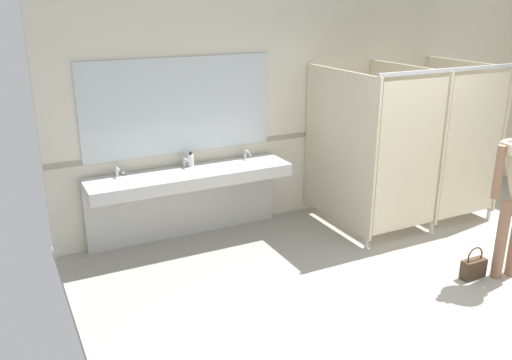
{
  "coord_description": "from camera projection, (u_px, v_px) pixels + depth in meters",
  "views": [
    {
      "loc": [
        -4.01,
        -2.99,
        2.74
      ],
      "look_at": [
        -1.91,
        1.2,
        1.14
      ],
      "focal_mm": 37.52,
      "sensor_mm": 36.0,
      "label": 1
    }
  ],
  "objects": [
    {
      "name": "wall_back_tile_band",
      "position": [
        329.0,
        131.0,
        7.15
      ],
      "size": [
        7.22,
        0.01,
        0.06
      ],
      "primitive_type": "cube",
      "color": "#9E937F",
      "rests_on": "wall_back"
    },
    {
      "name": "mirror_panel",
      "position": [
        179.0,
        106.0,
        6.09
      ],
      "size": [
        2.25,
        0.02,
        1.09
      ],
      "primitive_type": "cube",
      "color": "silver",
      "rests_on": "wall_back"
    },
    {
      "name": "wall_back",
      "position": [
        328.0,
        106.0,
        7.1
      ],
      "size": [
        7.22,
        0.12,
        2.76
      ],
      "primitive_type": "cube",
      "color": "beige",
      "rests_on": "ground_plane"
    },
    {
      "name": "bathroom_stalls",
      "position": [
        414.0,
        142.0,
        6.64
      ],
      "size": [
        2.05,
        1.42,
        2.01
      ],
      "color": "beige",
      "rests_on": "ground_plane"
    },
    {
      "name": "ground_plane",
      "position": [
        489.0,
        305.0,
        5.13
      ],
      "size": [
        7.22,
        6.23,
        0.1
      ],
      "primitive_type": "cube",
      "color": "#9E998E"
    },
    {
      "name": "vanity_counter",
      "position": [
        189.0,
        188.0,
        6.22
      ],
      "size": [
        2.35,
        0.57,
        0.99
      ],
      "color": "silver",
      "rests_on": "ground_plane"
    },
    {
      "name": "handbag",
      "position": [
        473.0,
        267.0,
        5.49
      ],
      "size": [
        0.28,
        0.11,
        0.35
      ],
      "color": "#3F2D1E",
      "rests_on": "ground_plane"
    },
    {
      "name": "soap_dispenser",
      "position": [
        191.0,
        160.0,
        6.22
      ],
      "size": [
        0.07,
        0.07,
        0.18
      ],
      "color": "white",
      "rests_on": "vanity_counter"
    }
  ]
}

